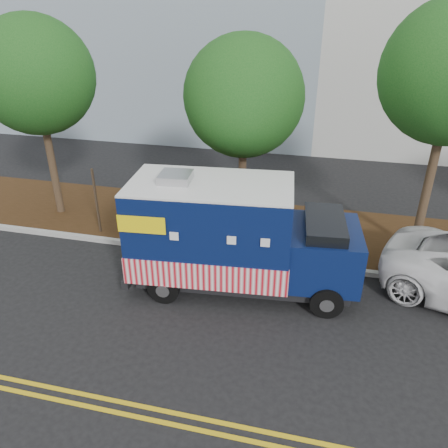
# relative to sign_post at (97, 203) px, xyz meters

# --- Properties ---
(ground) EXTENTS (120.00, 120.00, 0.00)m
(ground) POSITION_rel_sign_post_xyz_m (4.46, -1.82, -1.20)
(ground) COLOR black
(ground) RESTS_ON ground
(curb) EXTENTS (120.00, 0.18, 0.15)m
(curb) POSITION_rel_sign_post_xyz_m (4.46, -0.42, -1.12)
(curb) COLOR #9E9E99
(curb) RESTS_ON ground
(mulch_strip) EXTENTS (120.00, 4.00, 0.15)m
(mulch_strip) POSITION_rel_sign_post_xyz_m (4.46, 1.68, -1.12)
(mulch_strip) COLOR black
(mulch_strip) RESTS_ON ground
(centerline_near) EXTENTS (120.00, 0.10, 0.01)m
(centerline_near) POSITION_rel_sign_post_xyz_m (4.46, -6.27, -1.19)
(centerline_near) COLOR gold
(centerline_near) RESTS_ON ground
(centerline_far) EXTENTS (120.00, 0.10, 0.01)m
(centerline_far) POSITION_rel_sign_post_xyz_m (4.46, -6.52, -1.19)
(centerline_far) COLOR gold
(centerline_far) RESTS_ON ground
(tree_a) EXTENTS (3.79, 3.79, 6.88)m
(tree_a) POSITION_rel_sign_post_xyz_m (-2.20, 1.11, 3.77)
(tree_a) COLOR #38281C
(tree_a) RESTS_ON ground
(tree_b) EXTENTS (3.78, 3.78, 6.37)m
(tree_b) POSITION_rel_sign_post_xyz_m (4.50, 1.88, 3.27)
(tree_b) COLOR #38281C
(tree_b) RESTS_ON ground
(sign_post) EXTENTS (0.06, 0.06, 2.40)m
(sign_post) POSITION_rel_sign_post_xyz_m (0.00, 0.00, 0.00)
(sign_post) COLOR #473828
(sign_post) RESTS_ON ground
(food_truck) EXTENTS (6.35, 2.85, 3.25)m
(food_truck) POSITION_rel_sign_post_xyz_m (4.94, -1.78, 0.27)
(food_truck) COLOR black
(food_truck) RESTS_ON ground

